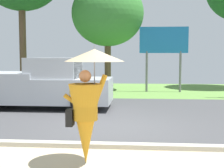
# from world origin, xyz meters

# --- Properties ---
(ground_plane) EXTENTS (40.00, 22.00, 0.20)m
(ground_plane) POSITION_xyz_m (0.00, 2.95, -0.05)
(ground_plane) COLOR #424244
(monk_pedestrian) EXTENTS (1.11, 1.06, 2.13)m
(monk_pedestrian) POSITION_xyz_m (-0.22, -3.03, 1.13)
(monk_pedestrian) COLOR orange
(monk_pedestrian) RESTS_ON ground_plane
(pickup_truck) EXTENTS (5.20, 2.28, 1.88)m
(pickup_truck) POSITION_xyz_m (-2.92, 3.02, 0.87)
(pickup_truck) COLOR #ADB2BA
(pickup_truck) RESTS_ON ground_plane
(roadside_billboard) EXTENTS (2.60, 0.12, 3.50)m
(roadside_billboard) POSITION_xyz_m (1.98, 8.95, 2.55)
(roadside_billboard) COLOR slate
(roadside_billboard) RESTS_ON ground_plane
(tree_center_back) EXTENTS (4.03, 4.03, 6.15)m
(tree_center_back) POSITION_xyz_m (-1.11, 9.54, 4.30)
(tree_center_back) COLOR brown
(tree_center_back) RESTS_ON ground_plane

